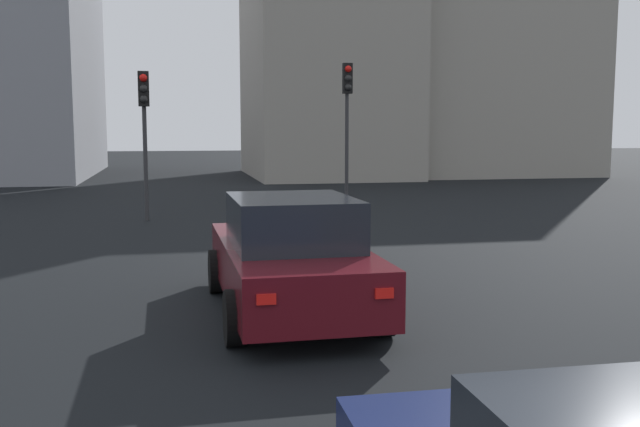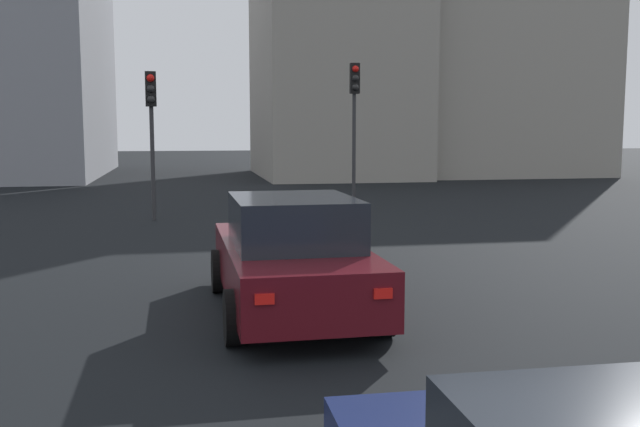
# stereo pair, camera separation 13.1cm
# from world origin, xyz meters

# --- Properties ---
(car_maroon_lead) EXTENTS (4.39, 1.98, 1.55)m
(car_maroon_lead) POSITION_xyz_m (8.96, 0.21, 0.75)
(car_maroon_lead) COLOR #510F16
(car_maroon_lead) RESTS_ON ground_plane
(traffic_light_near_left) EXTENTS (0.32, 0.29, 3.89)m
(traffic_light_near_left) POSITION_xyz_m (19.11, 2.37, 2.81)
(traffic_light_near_left) COLOR #2D2D30
(traffic_light_near_left) RESTS_ON ground_plane
(traffic_light_near_right) EXTENTS (0.32, 0.29, 4.36)m
(traffic_light_near_right) POSITION_xyz_m (20.91, -3.50, 3.13)
(traffic_light_near_right) COLOR #2D2D30
(traffic_light_near_right) RESTS_ON ground_plane
(building_facade_left) EXTENTS (13.76, 11.35, 12.73)m
(building_facade_left) POSITION_xyz_m (38.63, -14.00, 6.37)
(building_facade_left) COLOR gray
(building_facade_left) RESTS_ON ground_plane
(building_facade_center) EXTENTS (10.62, 7.52, 15.33)m
(building_facade_center) POSITION_xyz_m (36.09, -6.00, 7.66)
(building_facade_center) COLOR gray
(building_facade_center) RESTS_ON ground_plane
(building_facade_right) EXTENTS (15.85, 8.60, 10.83)m
(building_facade_right) POSITION_xyz_m (39.47, 10.00, 5.42)
(building_facade_right) COLOR gray
(building_facade_right) RESTS_ON ground_plane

